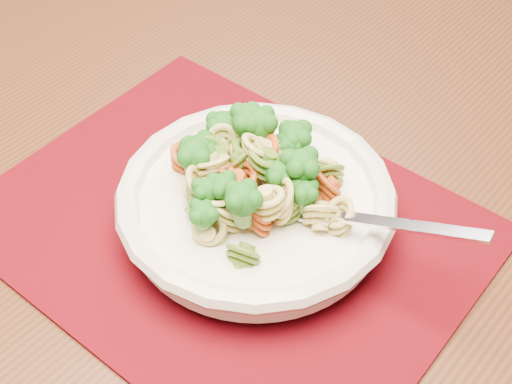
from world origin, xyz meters
The scene contains 5 objects.
dining_table centered at (0.11, -0.16, 0.63)m, with size 1.43×0.98×0.73m.
placemat centered at (0.15, -0.22, 0.73)m, with size 0.40×0.31×0.00m, color #4E030F.
pasta_bowl centered at (0.17, -0.21, 0.76)m, with size 0.23×0.23×0.04m.
pasta_broccoli_heap centered at (0.17, -0.21, 0.78)m, with size 0.20×0.20×0.06m, color #CABC64, non-canonical shape.
fork centered at (0.22, -0.20, 0.78)m, with size 0.19×0.02×0.01m, color silver, non-canonical shape.
Camera 1 is at (0.40, -0.53, 1.18)m, focal length 50.00 mm.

